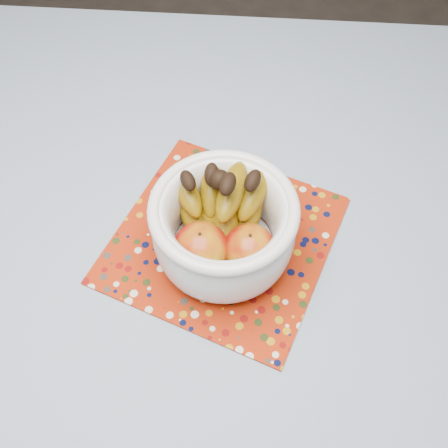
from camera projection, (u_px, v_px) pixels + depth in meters
name	position (u px, v px, depth m)	size (l,w,h in m)	color
table	(167.00, 275.00, 0.95)	(1.20, 1.20, 0.75)	brown
tablecloth	(162.00, 252.00, 0.88)	(1.32, 1.32, 0.01)	slate
placemat	(223.00, 239.00, 0.89)	(0.35, 0.35, 0.00)	#962108
fruit_bowl	(222.00, 222.00, 0.81)	(0.24, 0.23, 0.18)	white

